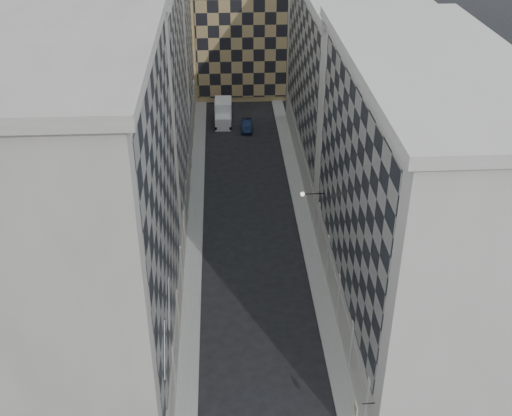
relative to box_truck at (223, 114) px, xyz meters
name	(u,v)px	position (x,y,z in m)	size (l,w,h in m)	color
sidewalk_west	(195,221)	(-3.01, -23.90, -1.15)	(1.50, 100.00, 0.15)	gray
sidewalk_east	(304,218)	(7.49, -23.90, -1.15)	(1.50, 100.00, 0.15)	gray
bldg_left_a	(86,226)	(-8.65, -42.90, 10.60)	(10.80, 22.80, 23.70)	gray
bldg_left_b	(128,101)	(-8.64, -20.90, 10.10)	(10.80, 22.80, 22.70)	gray
bldg_left_c	(149,38)	(-8.64, 1.10, 9.60)	(10.80, 22.80, 21.70)	gray
bldg_right_a	(416,204)	(13.11, -38.90, 9.09)	(10.80, 26.80, 20.70)	#ADA89F
bldg_right_b	(347,78)	(13.13, -11.90, 8.62)	(10.80, 28.80, 19.70)	#ADA89F
tan_block	(251,20)	(4.24, 13.99, 8.21)	(16.80, 14.80, 18.80)	tan
flagpoles_left	(167,326)	(-3.66, -47.90, 6.77)	(0.10, 6.33, 2.33)	gray
bracket_lamp	(305,194)	(6.61, -29.90, 4.97)	(1.98, 0.36, 0.36)	black
box_truck	(223,114)	(0.00, 0.00, 0.00)	(2.23, 5.20, 2.82)	silver
dark_car	(247,125)	(2.88, -2.43, -0.62)	(1.30, 3.73, 1.23)	#0F1A38
shop_sign	(357,408)	(7.21, -50.90, 2.61)	(1.11, 0.66, 0.73)	black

